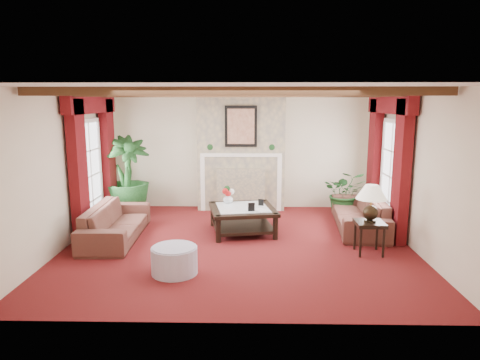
{
  "coord_description": "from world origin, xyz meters",
  "views": [
    {
      "loc": [
        0.18,
        -7.27,
        2.51
      ],
      "look_at": [
        0.02,
        0.4,
        1.09
      ],
      "focal_mm": 32.0,
      "sensor_mm": 36.0,
      "label": 1
    }
  ],
  "objects_px": {
    "potted_palm": "(128,193)",
    "ottoman": "(174,260)",
    "coffee_table": "(243,220)",
    "side_table": "(369,238)",
    "sofa_right": "(359,207)",
    "sofa_left": "(116,217)"
  },
  "relations": [
    {
      "from": "potted_palm",
      "to": "sofa_right",
      "type": "bearing_deg",
      "value": -10.48
    },
    {
      "from": "sofa_right",
      "to": "coffee_table",
      "type": "bearing_deg",
      "value": -76.74
    },
    {
      "from": "side_table",
      "to": "sofa_right",
      "type": "bearing_deg",
      "value": 82.27
    },
    {
      "from": "potted_palm",
      "to": "coffee_table",
      "type": "bearing_deg",
      "value": -25.45
    },
    {
      "from": "potted_palm",
      "to": "ottoman",
      "type": "bearing_deg",
      "value": -63.83
    },
    {
      "from": "side_table",
      "to": "ottoman",
      "type": "relative_size",
      "value": 0.8
    },
    {
      "from": "potted_palm",
      "to": "ottoman",
      "type": "height_order",
      "value": "potted_palm"
    },
    {
      "from": "side_table",
      "to": "ottoman",
      "type": "xyz_separation_m",
      "value": [
        -3.1,
        -0.9,
        -0.08
      ]
    },
    {
      "from": "sofa_right",
      "to": "side_table",
      "type": "height_order",
      "value": "sofa_right"
    },
    {
      "from": "sofa_right",
      "to": "potted_palm",
      "type": "relative_size",
      "value": 1.14
    },
    {
      "from": "potted_palm",
      "to": "coffee_table",
      "type": "xyz_separation_m",
      "value": [
        2.57,
        -1.22,
        -0.25
      ]
    },
    {
      "from": "sofa_right",
      "to": "ottoman",
      "type": "distance_m",
      "value": 4.05
    },
    {
      "from": "sofa_right",
      "to": "side_table",
      "type": "bearing_deg",
      "value": -2.28
    },
    {
      "from": "ottoman",
      "to": "potted_palm",
      "type": "bearing_deg",
      "value": 116.17
    },
    {
      "from": "coffee_table",
      "to": "ottoman",
      "type": "bearing_deg",
      "value": -125.78
    },
    {
      "from": "coffee_table",
      "to": "side_table",
      "type": "height_order",
      "value": "side_table"
    },
    {
      "from": "coffee_table",
      "to": "side_table",
      "type": "xyz_separation_m",
      "value": [
        2.12,
        -1.12,
        0.03
      ]
    },
    {
      "from": "sofa_left",
      "to": "coffee_table",
      "type": "distance_m",
      "value": 2.37
    },
    {
      "from": "sofa_left",
      "to": "ottoman",
      "type": "xyz_separation_m",
      "value": [
        1.36,
        -1.59,
        -0.22
      ]
    },
    {
      "from": "potted_palm",
      "to": "side_table",
      "type": "distance_m",
      "value": 5.25
    },
    {
      "from": "potted_palm",
      "to": "side_table",
      "type": "relative_size",
      "value": 3.67
    },
    {
      "from": "sofa_left",
      "to": "potted_palm",
      "type": "relative_size",
      "value": 1.08
    }
  ]
}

